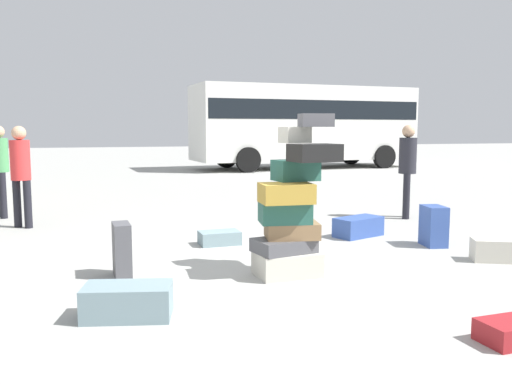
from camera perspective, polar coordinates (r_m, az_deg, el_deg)
ground_plane at (r=6.04m, az=2.34°, el=-8.31°), size 80.00×80.00×0.00m
suitcase_tower at (r=5.74m, az=3.79°, el=-2.14°), size 0.93×0.74×1.73m
suitcase_navy_upright_blue at (r=7.99m, az=10.79°, el=-3.64°), size 0.80×0.60×0.28m
suitcase_slate_foreground_far at (r=7.34m, az=-3.89°, el=-4.87°), size 0.55×0.36×0.18m
suitcase_charcoal_foreground_near at (r=5.91m, az=-14.03°, el=-5.98°), size 0.19×0.37×0.57m
suitcase_slate_white_trunk at (r=4.69m, az=-13.45°, el=-11.21°), size 0.79×0.54×0.28m
suitcase_navy_right_side at (r=7.58m, az=18.32°, el=-3.44°), size 0.32×0.43×0.54m
suitcase_cream_behind_tower at (r=7.05m, az=25.03°, el=-5.64°), size 0.83×0.59×0.26m
person_bearded_onlooker at (r=9.21m, az=-23.69°, el=2.37°), size 0.30×0.30×1.61m
person_tourist_with_camera at (r=10.39m, az=-25.54°, el=2.79°), size 0.30×0.32×1.62m
person_passerby_in_red at (r=9.71m, az=15.77°, el=2.98°), size 0.30×0.31×1.63m
parked_bus at (r=21.27m, az=5.23°, el=7.49°), size 8.93×3.29×3.15m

